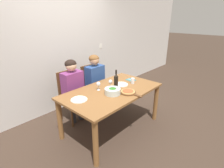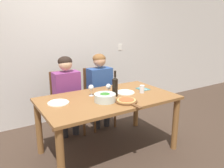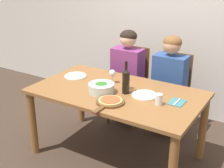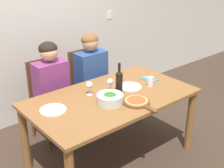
{
  "view_description": "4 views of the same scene",
  "coord_description": "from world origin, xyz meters",
  "px_view_note": "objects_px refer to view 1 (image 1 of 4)",
  "views": [
    {
      "loc": [
        -2.04,
        -1.85,
        1.96
      ],
      "look_at": [
        0.08,
        0.08,
        0.84
      ],
      "focal_mm": 28.0,
      "sensor_mm": 36.0,
      "label": 1
    },
    {
      "loc": [
        -1.36,
        -2.29,
        1.65
      ],
      "look_at": [
        0.08,
        0.03,
        0.93
      ],
      "focal_mm": 35.0,
      "sensor_mm": 36.0,
      "label": 2
    },
    {
      "loc": [
        1.5,
        -2.52,
        2.02
      ],
      "look_at": [
        -0.04,
        -0.02,
        0.85
      ],
      "focal_mm": 50.0,
      "sensor_mm": 36.0,
      "label": 3
    },
    {
      "loc": [
        -1.84,
        -2.23,
        2.18
      ],
      "look_at": [
        0.07,
        0.08,
        0.86
      ],
      "focal_mm": 50.0,
      "sensor_mm": 36.0,
      "label": 4
    }
  ],
  "objects_px": {
    "chair_right": "(92,86)",
    "water_tumbler": "(133,81)",
    "fork_on_napkin": "(131,80)",
    "broccoli_bowl": "(113,91)",
    "person_man": "(96,78)",
    "wine_bottle": "(116,81)",
    "wine_glass_right": "(110,82)",
    "dinner_plate_left": "(79,99)",
    "pizza_on_board": "(128,92)",
    "dinner_plate_right": "(121,84)",
    "wine_glass_left": "(98,84)",
    "person_woman": "(73,85)",
    "chair_left": "(71,94)"
  },
  "relations": [
    {
      "from": "dinner_plate_right",
      "to": "pizza_on_board",
      "type": "height_order",
      "value": "pizza_on_board"
    },
    {
      "from": "chair_left",
      "to": "person_man",
      "type": "relative_size",
      "value": 0.8
    },
    {
      "from": "wine_bottle",
      "to": "wine_glass_right",
      "type": "relative_size",
      "value": 2.24
    },
    {
      "from": "person_woman",
      "to": "wine_glass_left",
      "type": "distance_m",
      "value": 0.58
    },
    {
      "from": "chair_right",
      "to": "water_tumbler",
      "type": "relative_size",
      "value": 9.29
    },
    {
      "from": "water_tumbler",
      "to": "fork_on_napkin",
      "type": "height_order",
      "value": "water_tumbler"
    },
    {
      "from": "person_man",
      "to": "fork_on_napkin",
      "type": "relative_size",
      "value": 6.86
    },
    {
      "from": "dinner_plate_right",
      "to": "wine_glass_left",
      "type": "distance_m",
      "value": 0.48
    },
    {
      "from": "chair_left",
      "to": "broccoli_bowl",
      "type": "xyz_separation_m",
      "value": [
        0.17,
        -0.95,
        0.3
      ]
    },
    {
      "from": "dinner_plate_left",
      "to": "pizza_on_board",
      "type": "xyz_separation_m",
      "value": [
        0.71,
        -0.4,
        0.01
      ]
    },
    {
      "from": "broccoli_bowl",
      "to": "fork_on_napkin",
      "type": "relative_size",
      "value": 1.46
    },
    {
      "from": "broccoli_bowl",
      "to": "chair_right",
      "type": "bearing_deg",
      "value": 67.56
    },
    {
      "from": "wine_bottle",
      "to": "wine_glass_right",
      "type": "height_order",
      "value": "wine_bottle"
    },
    {
      "from": "wine_bottle",
      "to": "wine_glass_left",
      "type": "bearing_deg",
      "value": 146.89
    },
    {
      "from": "chair_right",
      "to": "fork_on_napkin",
      "type": "xyz_separation_m",
      "value": [
        0.34,
        -0.78,
        0.25
      ]
    },
    {
      "from": "person_man",
      "to": "wine_glass_right",
      "type": "relative_size",
      "value": 8.17
    },
    {
      "from": "pizza_on_board",
      "to": "wine_glass_left",
      "type": "distance_m",
      "value": 0.52
    },
    {
      "from": "water_tumbler",
      "to": "fork_on_napkin",
      "type": "relative_size",
      "value": 0.59
    },
    {
      "from": "person_man",
      "to": "dinner_plate_left",
      "type": "height_order",
      "value": "person_man"
    },
    {
      "from": "chair_right",
      "to": "broccoli_bowl",
      "type": "bearing_deg",
      "value": -112.44
    },
    {
      "from": "person_woman",
      "to": "wine_glass_right",
      "type": "xyz_separation_m",
      "value": [
        0.35,
        -0.63,
        0.13
      ]
    },
    {
      "from": "wine_glass_left",
      "to": "water_tumbler",
      "type": "distance_m",
      "value": 0.7
    },
    {
      "from": "dinner_plate_right",
      "to": "chair_right",
      "type": "bearing_deg",
      "value": 90.97
    },
    {
      "from": "broccoli_bowl",
      "to": "dinner_plate_right",
      "type": "distance_m",
      "value": 0.44
    },
    {
      "from": "dinner_plate_right",
      "to": "wine_glass_right",
      "type": "distance_m",
      "value": 0.26
    },
    {
      "from": "wine_glass_left",
      "to": "wine_glass_right",
      "type": "distance_m",
      "value": 0.23
    },
    {
      "from": "wine_bottle",
      "to": "broccoli_bowl",
      "type": "relative_size",
      "value": 1.29
    },
    {
      "from": "chair_right",
      "to": "fork_on_napkin",
      "type": "bearing_deg",
      "value": -66.34
    },
    {
      "from": "dinner_plate_right",
      "to": "fork_on_napkin",
      "type": "height_order",
      "value": "dinner_plate_right"
    },
    {
      "from": "wine_glass_left",
      "to": "water_tumbler",
      "type": "bearing_deg",
      "value": -20.51
    },
    {
      "from": "fork_on_napkin",
      "to": "person_woman",
      "type": "bearing_deg",
      "value": 143.81
    },
    {
      "from": "chair_left",
      "to": "wine_glass_right",
      "type": "relative_size",
      "value": 6.52
    },
    {
      "from": "pizza_on_board",
      "to": "wine_glass_left",
      "type": "height_order",
      "value": "wine_glass_left"
    },
    {
      "from": "wine_bottle",
      "to": "wine_glass_left",
      "type": "xyz_separation_m",
      "value": [
        -0.26,
        0.17,
        -0.03
      ]
    },
    {
      "from": "dinner_plate_left",
      "to": "wine_glass_right",
      "type": "height_order",
      "value": "wine_glass_right"
    },
    {
      "from": "chair_left",
      "to": "dinner_plate_left",
      "type": "xyz_separation_m",
      "value": [
        -0.33,
        -0.73,
        0.25
      ]
    },
    {
      "from": "broccoli_bowl",
      "to": "person_man",
      "type": "bearing_deg",
      "value": 64.81
    },
    {
      "from": "broccoli_bowl",
      "to": "pizza_on_board",
      "type": "relative_size",
      "value": 0.64
    },
    {
      "from": "chair_right",
      "to": "wine_glass_left",
      "type": "distance_m",
      "value": 0.87
    },
    {
      "from": "dinner_plate_right",
      "to": "person_woman",
      "type": "bearing_deg",
      "value": 130.19
    },
    {
      "from": "broccoli_bowl",
      "to": "water_tumbler",
      "type": "relative_size",
      "value": 2.48
    },
    {
      "from": "chair_right",
      "to": "water_tumbler",
      "type": "distance_m",
      "value": 0.99
    },
    {
      "from": "broccoli_bowl",
      "to": "fork_on_napkin",
      "type": "xyz_separation_m",
      "value": [
        0.74,
        0.17,
        -0.05
      ]
    },
    {
      "from": "wine_bottle",
      "to": "dinner_plate_left",
      "type": "distance_m",
      "value": 0.74
    },
    {
      "from": "person_man",
      "to": "wine_bottle",
      "type": "relative_size",
      "value": 3.65
    },
    {
      "from": "person_woman",
      "to": "water_tumbler",
      "type": "bearing_deg",
      "value": -45.66
    },
    {
      "from": "broccoli_bowl",
      "to": "dinner_plate_right",
      "type": "xyz_separation_m",
      "value": [
        0.41,
        0.15,
        -0.04
      ]
    },
    {
      "from": "water_tumbler",
      "to": "wine_glass_right",
      "type": "bearing_deg",
      "value": 158.71
    },
    {
      "from": "person_woman",
      "to": "pizza_on_board",
      "type": "xyz_separation_m",
      "value": [
        0.38,
        -1.01,
        0.04
      ]
    },
    {
      "from": "broccoli_bowl",
      "to": "water_tumbler",
      "type": "xyz_separation_m",
      "value": [
        0.61,
        0.04,
        0.0
      ]
    }
  ]
}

